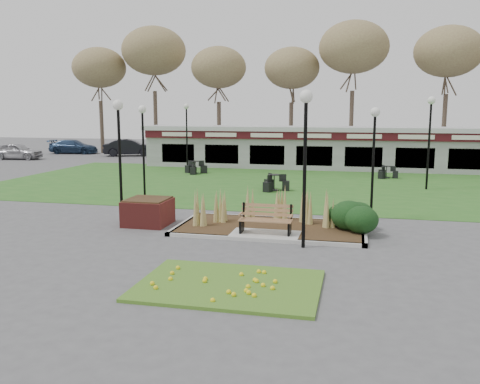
% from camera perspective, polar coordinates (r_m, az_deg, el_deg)
% --- Properties ---
extents(ground, '(100.00, 100.00, 0.00)m').
position_cam_1_polar(ground, '(16.29, 2.77, -5.22)').
color(ground, '#515154').
rests_on(ground, ground).
extents(lawn, '(34.00, 16.00, 0.02)m').
position_cam_1_polar(lawn, '(27.97, 7.16, 0.84)').
color(lawn, '#29641F').
rests_on(lawn, ground).
extents(flower_bed, '(4.20, 3.00, 0.16)m').
position_cam_1_polar(flower_bed, '(11.97, -1.23, -10.28)').
color(flower_bed, '#396C1E').
rests_on(flower_bed, ground).
extents(planting_bed, '(6.75, 3.40, 1.27)m').
position_cam_1_polar(planting_bed, '(17.35, 7.73, -3.16)').
color(planting_bed, '#301E13').
rests_on(planting_bed, ground).
extents(park_bench, '(1.70, 0.66, 0.93)m').
position_cam_1_polar(park_bench, '(16.40, 2.94, -3.02)').
color(park_bench, '#986344').
rests_on(park_bench, ground).
extents(brick_planter, '(1.50, 1.50, 0.95)m').
position_cam_1_polar(brick_planter, '(18.38, -10.28, -2.18)').
color(brick_planter, maroon).
rests_on(brick_planter, ground).
extents(food_pavilion, '(24.60, 3.40, 2.90)m').
position_cam_1_polar(food_pavilion, '(35.70, 8.54, 4.99)').
color(food_pavilion, gray).
rests_on(food_pavilion, ground).
extents(tree_backdrop, '(47.24, 5.24, 10.36)m').
position_cam_1_polar(tree_backdrop, '(43.83, 9.63, 14.75)').
color(tree_backdrop, '#47382B').
rests_on(tree_backdrop, ground).
extents(lamp_post_near_left, '(0.37, 0.37, 4.41)m').
position_cam_1_polar(lamp_post_near_left, '(18.44, -13.43, 6.34)').
color(lamp_post_near_left, black).
rests_on(lamp_post_near_left, ground).
extents(lamp_post_near_right, '(0.38, 0.38, 4.63)m').
position_cam_1_polar(lamp_post_near_right, '(14.82, 7.36, 6.49)').
color(lamp_post_near_right, black).
rests_on(lamp_post_near_right, ground).
extents(lamp_post_mid_left, '(0.35, 0.35, 4.25)m').
position_cam_1_polar(lamp_post_mid_left, '(23.20, -10.85, 6.69)').
color(lamp_post_mid_left, black).
rests_on(lamp_post_mid_left, ground).
extents(lamp_post_mid_right, '(0.34, 0.34, 4.15)m').
position_cam_1_polar(lamp_post_mid_right, '(19.22, 14.83, 5.83)').
color(lamp_post_mid_right, black).
rests_on(lamp_post_mid_right, ground).
extents(lamp_post_far_right, '(0.39, 0.39, 4.71)m').
position_cam_1_polar(lamp_post_far_right, '(27.48, 20.57, 7.35)').
color(lamp_post_far_right, black).
rests_on(lamp_post_far_right, ground).
extents(lamp_post_far_left, '(0.37, 0.37, 4.46)m').
position_cam_1_polar(lamp_post_far_left, '(34.41, -6.02, 7.84)').
color(lamp_post_far_left, black).
rests_on(lamp_post_far_left, ground).
extents(bistro_set_a, '(1.40, 1.52, 0.81)m').
position_cam_1_polar(bistro_set_a, '(25.70, 3.85, 0.78)').
color(bistro_set_a, black).
rests_on(bistro_set_a, ground).
extents(bistro_set_b, '(1.48, 1.35, 0.79)m').
position_cam_1_polar(bistro_set_b, '(32.60, -5.04, 2.55)').
color(bistro_set_b, black).
rests_on(bistro_set_b, ground).
extents(bistro_set_c, '(1.19, 1.33, 0.71)m').
position_cam_1_polar(bistro_set_c, '(31.60, 16.11, 1.96)').
color(bistro_set_c, black).
rests_on(bistro_set_c, ground).
extents(car_silver, '(4.16, 2.08, 1.36)m').
position_cam_1_polar(car_silver, '(45.73, -23.75, 4.23)').
color(car_silver, '#ABAAAF').
rests_on(car_silver, ground).
extents(car_black, '(4.75, 2.96, 1.48)m').
position_cam_1_polar(car_black, '(46.02, -12.28, 4.90)').
color(car_black, black).
rests_on(car_black, ground).
extents(car_blue, '(4.64, 2.33, 1.29)m').
position_cam_1_polar(car_blue, '(49.82, -18.18, 4.86)').
color(car_blue, navy).
rests_on(car_blue, ground).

